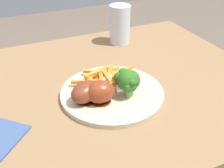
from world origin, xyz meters
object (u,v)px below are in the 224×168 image
Objects in this scene: broccoli_floret_front at (127,80)px; chicken_drumstick_far at (102,92)px; dinner_plate at (112,93)px; broccoli_floret_back at (130,81)px; dining_table at (95,127)px; carrot_fries_pile at (104,77)px; chicken_drumstick_near at (87,91)px; broccoli_floret_middle at (129,84)px; water_glass at (120,24)px.

chicken_drumstick_far is at bearing 0.49° from broccoli_floret_front.
dinner_plate is 3.81× the size of broccoli_floret_back.
carrot_fries_pile reaches higher than dining_table.
chicken_drumstick_near is at bearing 6.96° from dinner_plate.
chicken_drumstick_far reaches higher than carrot_fries_pile.
dinner_plate is 1.48× the size of carrot_fries_pile.
carrot_fries_pile is at bearing -66.86° from broccoli_floret_back.
chicken_drumstick_near is (0.07, 0.01, 0.03)m from dinner_plate.
broccoli_floret_middle is 0.87× the size of broccoli_floret_back.
broccoli_floret_front reaches higher than carrot_fries_pile.
carrot_fries_pile is (0.00, -0.04, 0.02)m from dinner_plate.
chicken_drumstick_far is at bearing 58.34° from water_glass.
broccoli_floret_back reaches higher than chicken_drumstick_far.
chicken_drumstick_near is at bearing 39.27° from carrot_fries_pile.
water_glass reaches higher than broccoli_floret_back.
carrot_fries_pile is (0.03, -0.08, -0.02)m from broccoli_floret_middle.
water_glass reaches higher than dinner_plate.
dining_table is 7.20× the size of water_glass.
broccoli_floret_middle is at bearing 45.15° from broccoli_floret_back.
dining_table is at bearing -56.39° from broccoli_floret_back.
carrot_fries_pile is 0.08m from chicken_drumstick_far.
broccoli_floret_front is (-0.05, 0.08, 0.19)m from dining_table.
dinner_plate is (-0.03, 0.06, 0.15)m from dining_table.
broccoli_floret_front is 0.52× the size of water_glass.
chicken_drumstick_near is at bearing 52.66° from water_glass.
broccoli_floret_front is 0.10m from chicken_drumstick_near.
broccoli_floret_middle is (-0.05, 0.09, 0.19)m from dining_table.
broccoli_floret_front is at bearing 67.76° from water_glass.
broccoli_floret_middle reaches higher than dining_table.
chicken_drumstick_near is 0.04m from chicken_drumstick_far.
dining_table is at bearing -24.35° from carrot_fries_pile.
dining_table is 16.12× the size of broccoli_floret_middle.
dinner_plate is at bearing -55.46° from broccoli_floret_middle.
broccoli_floret_middle is 0.09m from carrot_fries_pile.
broccoli_floret_middle is (0.00, 0.01, -0.00)m from broccoli_floret_front.
dinner_plate is at bearing -46.55° from broccoli_floret_back.
water_glass reaches higher than dining_table.
broccoli_floret_back is 0.52× the size of water_glass.
broccoli_floret_middle is at bearing 108.82° from carrot_fries_pile.
water_glass reaches higher than chicken_drumstick_far.
broccoli_floret_back is 0.54× the size of chicken_drumstick_far.
broccoli_floret_front is 0.33m from water_glass.
dining_table is 0.20m from chicken_drumstick_far.
dining_table is at bearing -63.31° from dinner_plate.
broccoli_floret_back is at bearing 133.45° from dinner_plate.
broccoli_floret_front is at bearing -54.31° from broccoli_floret_back.
water_glass is (-0.15, -0.28, 0.06)m from dinner_plate.
chicken_drumstick_far is at bearing 36.92° from dinner_plate.
broccoli_floret_front is 0.52× the size of chicken_drumstick_near.
dining_table is 0.35m from water_glass.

